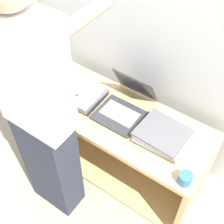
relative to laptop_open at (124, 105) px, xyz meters
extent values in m
plane|color=#9E9384|center=(0.00, -0.34, -0.66)|extent=(12.00, 12.00, 0.00)
cube|color=silver|center=(0.00, 0.31, 0.54)|extent=(8.00, 0.05, 2.40)
cube|color=tan|center=(0.00, -0.07, -0.07)|extent=(1.33, 0.55, 0.04)
cube|color=tan|center=(0.00, -0.07, -0.64)|extent=(1.33, 0.55, 0.04)
cube|color=tan|center=(-0.65, -0.07, -0.36)|extent=(0.04, 0.55, 0.53)
cube|color=tan|center=(0.65, -0.07, -0.36)|extent=(0.04, 0.55, 0.53)
cube|color=tan|center=(0.00, 0.19, -0.36)|extent=(1.26, 0.04, 0.53)
cube|color=#333338|center=(0.00, -0.07, -0.04)|extent=(0.31, 0.27, 0.02)
cube|color=gray|center=(0.00, -0.06, -0.03)|extent=(0.25, 0.15, 0.00)
cube|color=#333338|center=(0.00, 0.14, 0.09)|extent=(0.31, 0.13, 0.24)
cube|color=black|center=(0.00, 0.13, 0.09)|extent=(0.27, 0.11, 0.21)
cube|color=#232326|center=(-0.33, -0.07, -0.04)|extent=(0.32, 0.28, 0.02)
cube|color=#B7B7BC|center=(-0.34, -0.07, -0.03)|extent=(0.31, 0.27, 0.02)
cube|color=slate|center=(-0.33, -0.06, -0.01)|extent=(0.32, 0.28, 0.02)
cube|color=#B7B7BC|center=(-0.35, -0.07, 0.01)|extent=(0.32, 0.28, 0.02)
cube|color=gray|center=(0.34, -0.06, -0.04)|extent=(0.32, 0.28, 0.02)
cube|color=gray|center=(0.34, -0.07, -0.03)|extent=(0.32, 0.28, 0.02)
cube|color=gray|center=(0.35, -0.07, -0.01)|extent=(0.32, 0.28, 0.02)
cube|color=slate|center=(0.33, -0.06, 0.01)|extent=(0.32, 0.28, 0.02)
cube|color=#2D3342|center=(-0.21, -0.55, -0.22)|extent=(0.34, 0.20, 0.88)
cube|color=white|center=(-0.21, -0.55, 0.57)|extent=(0.40, 0.20, 0.69)
cylinder|color=#DBAD89|center=(-0.05, -0.29, 0.81)|extent=(0.07, 0.32, 0.07)
cylinder|color=teal|center=(0.60, -0.27, -0.02)|extent=(0.08, 0.08, 0.08)
cube|color=red|center=(-0.34, -0.13, 0.02)|extent=(0.06, 0.02, 0.01)
camera|label=1|loc=(0.77, -1.25, 1.57)|focal=50.00mm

